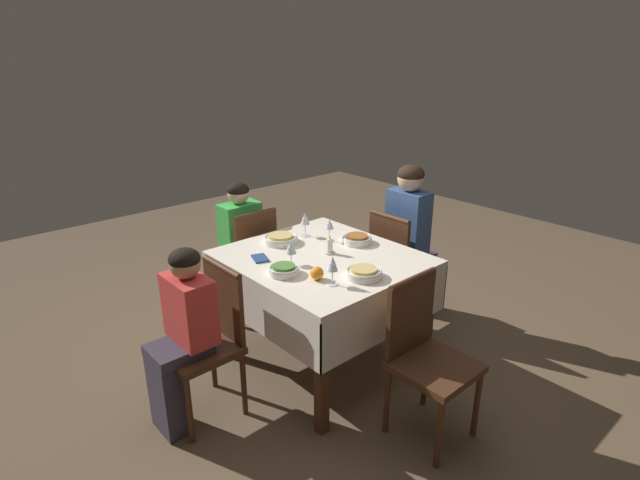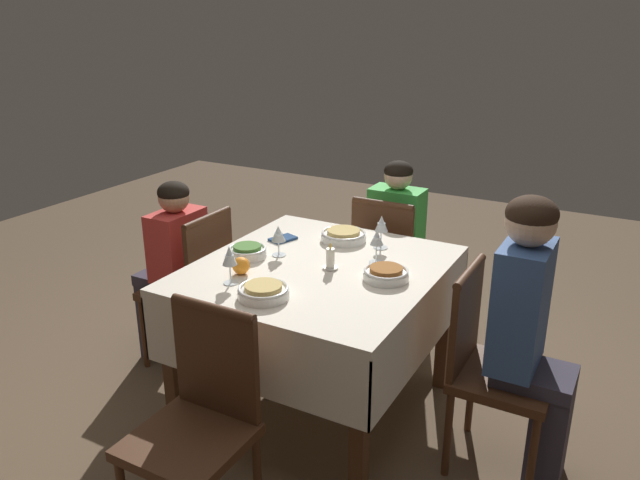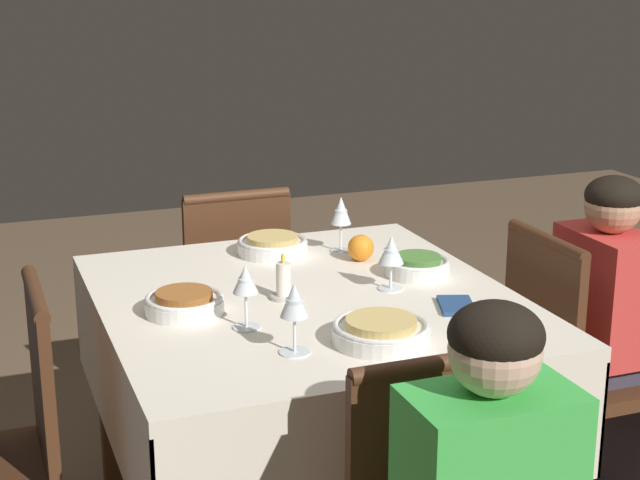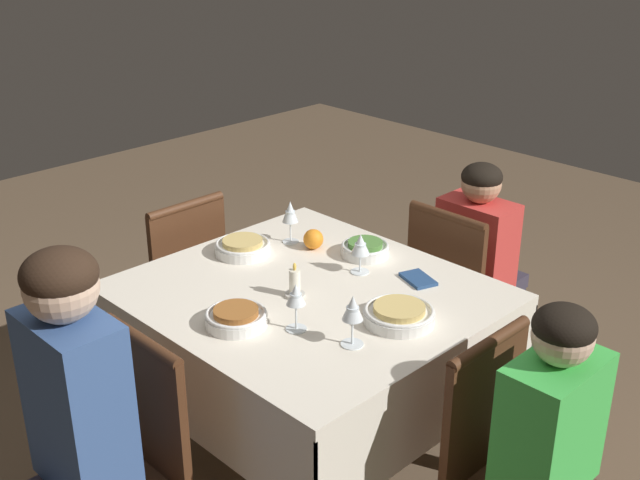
{
  "view_description": "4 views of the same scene",
  "coord_description": "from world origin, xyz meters",
  "px_view_note": "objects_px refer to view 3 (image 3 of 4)",
  "views": [
    {
      "loc": [
        -2.13,
        1.92,
        1.96
      ],
      "look_at": [
        -0.04,
        0.06,
        0.9
      ],
      "focal_mm": 28.0,
      "sensor_mm": 36.0,
      "label": 1
    },
    {
      "loc": [
        -2.25,
        -1.25,
        1.84
      ],
      "look_at": [
        -0.05,
        -0.04,
        0.91
      ],
      "focal_mm": 35.0,
      "sensor_mm": 36.0,
      "label": 2
    },
    {
      "loc": [
        2.24,
        -0.81,
        1.6
      ],
      "look_at": [
        0.1,
        -0.0,
        0.94
      ],
      "focal_mm": 55.0,
      "sensor_mm": 36.0,
      "label": 3
    },
    {
      "loc": [
        1.74,
        -1.67,
        2.0
      ],
      "look_at": [
        -0.03,
        0.08,
        0.92
      ],
      "focal_mm": 45.0,
      "sensor_mm": 36.0,
      "label": 4
    }
  ],
  "objects_px": {
    "wine_glass_west": "(341,213)",
    "dining_table": "(307,335)",
    "bowl_west": "(272,245)",
    "chair_west": "(230,296)",
    "wine_glass_north": "(391,252)",
    "bowl_south": "(184,303)",
    "wine_glass_south": "(245,283)",
    "candle_centerpiece": "(283,283)",
    "wine_glass_east": "(294,303)",
    "chair_north": "(572,362)",
    "bowl_east": "(381,331)",
    "bowl_north": "(417,265)",
    "person_child_red": "(620,331)",
    "napkin_red_folded": "(456,306)",
    "orange_fruit": "(361,248)"
  },
  "relations": [
    {
      "from": "wine_glass_east",
      "to": "bowl_west",
      "type": "bearing_deg",
      "value": 165.69
    },
    {
      "from": "chair_north",
      "to": "wine_glass_north",
      "type": "distance_m",
      "value": 0.68
    },
    {
      "from": "dining_table",
      "to": "chair_north",
      "type": "xyz_separation_m",
      "value": [
        0.07,
        0.78,
        -0.17
      ]
    },
    {
      "from": "bowl_west",
      "to": "napkin_red_folded",
      "type": "relative_size",
      "value": 1.39
    },
    {
      "from": "wine_glass_south",
      "to": "candle_centerpiece",
      "type": "relative_size",
      "value": 1.28
    },
    {
      "from": "person_child_red",
      "to": "candle_centerpiece",
      "type": "height_order",
      "value": "person_child_red"
    },
    {
      "from": "chair_north",
      "to": "bowl_south",
      "type": "height_order",
      "value": "chair_north"
    },
    {
      "from": "bowl_east",
      "to": "orange_fruit",
      "type": "bearing_deg",
      "value": 161.27
    },
    {
      "from": "wine_glass_south",
      "to": "candle_centerpiece",
      "type": "bearing_deg",
      "value": 138.39
    },
    {
      "from": "wine_glass_north",
      "to": "person_child_red",
      "type": "bearing_deg",
      "value": 86.74
    },
    {
      "from": "bowl_south",
      "to": "wine_glass_south",
      "type": "xyz_separation_m",
      "value": [
        0.15,
        0.11,
        0.09
      ]
    },
    {
      "from": "chair_west",
      "to": "wine_glass_north",
      "type": "bearing_deg",
      "value": 103.32
    },
    {
      "from": "chair_north",
      "to": "candle_centerpiece",
      "type": "bearing_deg",
      "value": 85.18
    },
    {
      "from": "wine_glass_east",
      "to": "bowl_west",
      "type": "relative_size",
      "value": 0.79
    },
    {
      "from": "wine_glass_east",
      "to": "candle_centerpiece",
      "type": "bearing_deg",
      "value": 165.37
    },
    {
      "from": "chair_west",
      "to": "candle_centerpiece",
      "type": "relative_size",
      "value": 7.21
    },
    {
      "from": "dining_table",
      "to": "wine_glass_north",
      "type": "relative_size",
      "value": 7.78
    },
    {
      "from": "bowl_east",
      "to": "bowl_north",
      "type": "xyz_separation_m",
      "value": [
        -0.41,
        0.29,
        0.0
      ]
    },
    {
      "from": "bowl_west",
      "to": "napkin_red_folded",
      "type": "xyz_separation_m",
      "value": [
        0.6,
        0.29,
        -0.02
      ]
    },
    {
      "from": "candle_centerpiece",
      "to": "orange_fruit",
      "type": "height_order",
      "value": "candle_centerpiece"
    },
    {
      "from": "bowl_west",
      "to": "wine_glass_west",
      "type": "xyz_separation_m",
      "value": [
        0.05,
        0.2,
        0.09
      ]
    },
    {
      "from": "napkin_red_folded",
      "to": "wine_glass_east",
      "type": "bearing_deg",
      "value": -74.47
    },
    {
      "from": "chair_west",
      "to": "bowl_north",
      "type": "distance_m",
      "value": 0.89
    },
    {
      "from": "bowl_east",
      "to": "bowl_north",
      "type": "height_order",
      "value": "same"
    },
    {
      "from": "wine_glass_north",
      "to": "wine_glass_west",
      "type": "distance_m",
      "value": 0.37
    },
    {
      "from": "bowl_east",
      "to": "wine_glass_east",
      "type": "height_order",
      "value": "wine_glass_east"
    },
    {
      "from": "wine_glass_west",
      "to": "dining_table",
      "type": "bearing_deg",
      "value": -34.3
    },
    {
      "from": "chair_north",
      "to": "bowl_north",
      "type": "relative_size",
      "value": 4.95
    },
    {
      "from": "bowl_south",
      "to": "wine_glass_north",
      "type": "height_order",
      "value": "wine_glass_north"
    },
    {
      "from": "chair_north",
      "to": "wine_glass_west",
      "type": "bearing_deg",
      "value": 53.62
    },
    {
      "from": "dining_table",
      "to": "orange_fruit",
      "type": "height_order",
      "value": "orange_fruit"
    },
    {
      "from": "person_child_red",
      "to": "orange_fruit",
      "type": "distance_m",
      "value": 0.79
    },
    {
      "from": "bowl_south",
      "to": "bowl_west",
      "type": "bearing_deg",
      "value": 138.25
    },
    {
      "from": "wine_glass_north",
      "to": "orange_fruit",
      "type": "xyz_separation_m",
      "value": [
        -0.26,
        0.03,
        -0.06
      ]
    },
    {
      "from": "bowl_east",
      "to": "wine_glass_north",
      "type": "distance_m",
      "value": 0.38
    },
    {
      "from": "dining_table",
      "to": "napkin_red_folded",
      "type": "distance_m",
      "value": 0.4
    },
    {
      "from": "bowl_north",
      "to": "orange_fruit",
      "type": "height_order",
      "value": "orange_fruit"
    },
    {
      "from": "bowl_east",
      "to": "wine_glass_north",
      "type": "xyz_separation_m",
      "value": [
        -0.33,
        0.17,
        0.07
      ]
    },
    {
      "from": "chair_west",
      "to": "bowl_west",
      "type": "height_order",
      "value": "chair_west"
    },
    {
      "from": "dining_table",
      "to": "napkin_red_folded",
      "type": "height_order",
      "value": "napkin_red_folded"
    },
    {
      "from": "wine_glass_east",
      "to": "wine_glass_west",
      "type": "xyz_separation_m",
      "value": [
        -0.69,
        0.38,
        0.0
      ]
    },
    {
      "from": "person_child_red",
      "to": "bowl_north",
      "type": "bearing_deg",
      "value": 78.18
    },
    {
      "from": "bowl_north",
      "to": "wine_glass_north",
      "type": "height_order",
      "value": "wine_glass_north"
    },
    {
      "from": "person_child_red",
      "to": "wine_glass_west",
      "type": "xyz_separation_m",
      "value": [
        -0.41,
        -0.71,
        0.32
      ]
    },
    {
      "from": "chair_west",
      "to": "wine_glass_east",
      "type": "distance_m",
      "value": 1.25
    },
    {
      "from": "bowl_south",
      "to": "wine_glass_west",
      "type": "relative_size",
      "value": 1.17
    },
    {
      "from": "candle_centerpiece",
      "to": "dining_table",
      "type": "bearing_deg",
      "value": 88.34
    },
    {
      "from": "bowl_south",
      "to": "bowl_north",
      "type": "distance_m",
      "value": 0.67
    },
    {
      "from": "chair_north",
      "to": "bowl_west",
      "type": "distance_m",
      "value": 0.93
    },
    {
      "from": "bowl_south",
      "to": "wine_glass_west",
      "type": "height_order",
      "value": "wine_glass_west"
    }
  ]
}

